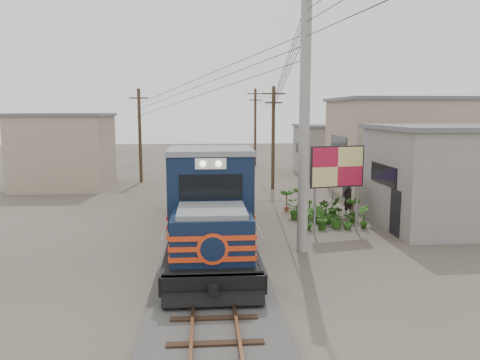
{
  "coord_description": "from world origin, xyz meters",
  "views": [
    {
      "loc": [
        -0.2,
        -17.63,
        5.34
      ],
      "look_at": [
        1.43,
        3.57,
        2.2
      ],
      "focal_mm": 35.0,
      "sensor_mm": 36.0,
      "label": 1
    }
  ],
  "objects": [
    {
      "name": "wooden_pole_mid",
      "position": [
        4.5,
        14.0,
        3.68
      ],
      "size": [
        1.6,
        0.24,
        7.0
      ],
      "color": "#4C3826",
      "rests_on": "ground"
    },
    {
      "name": "shophouse_left",
      "position": [
        -10.0,
        16.0,
        2.61
      ],
      "size": [
        6.3,
        6.3,
        5.2
      ],
      "color": "tan",
      "rests_on": "ground"
    },
    {
      "name": "locomotive",
      "position": [
        0.0,
        2.03,
        1.72
      ],
      "size": [
        2.91,
        15.86,
        3.93
      ],
      "color": "black",
      "rests_on": "ground"
    },
    {
      "name": "market_umbrella",
      "position": [
        6.34,
        5.45,
        2.22
      ],
      "size": [
        2.72,
        2.72,
        2.52
      ],
      "rotation": [
        0.0,
        0.0,
        -0.22
      ],
      "color": "black",
      "rests_on": "ground"
    },
    {
      "name": "power_lines",
      "position": [
        -0.14,
        8.49,
        7.56
      ],
      "size": [
        9.65,
        19.0,
        3.3
      ],
      "color": "black",
      "rests_on": "ground"
    },
    {
      "name": "wooden_pole_left",
      "position": [
        -5.0,
        18.0,
        3.68
      ],
      "size": [
        1.6,
        0.24,
        7.0
      ],
      "color": "#4C3826",
      "rests_on": "ground"
    },
    {
      "name": "track",
      "position": [
        0.0,
        10.0,
        0.26
      ],
      "size": [
        1.15,
        70.0,
        0.12
      ],
      "color": "#51331E",
      "rests_on": "ground"
    },
    {
      "name": "plant_nursery",
      "position": [
        5.36,
        3.87,
        0.48
      ],
      "size": [
        3.61,
        3.06,
        1.1
      ],
      "color": "#2C601B",
      "rests_on": "ground"
    },
    {
      "name": "ground",
      "position": [
        0.0,
        0.0,
        0.0
      ],
      "size": [
        120.0,
        120.0,
        0.0
      ],
      "primitive_type": "plane",
      "color": "#473F35",
      "rests_on": "ground"
    },
    {
      "name": "ballast",
      "position": [
        0.0,
        10.0,
        0.08
      ],
      "size": [
        3.6,
        70.0,
        0.16
      ],
      "primitive_type": "cube",
      "color": "#595651",
      "rests_on": "ground"
    },
    {
      "name": "shophouse_mid",
      "position": [
        12.5,
        12.0,
        3.11
      ],
      "size": [
        8.4,
        7.35,
        6.2
      ],
      "color": "tan",
      "rests_on": "ground"
    },
    {
      "name": "wooden_pole_far",
      "position": [
        4.8,
        28.0,
        3.93
      ],
      "size": [
        1.6,
        0.24,
        7.5
      ],
      "color": "#4C3826",
      "rests_on": "ground"
    },
    {
      "name": "vendor",
      "position": [
        7.17,
        5.55,
        0.88
      ],
      "size": [
        0.76,
        0.69,
        1.75
      ],
      "primitive_type": "imported",
      "rotation": [
        0.0,
        0.0,
        3.68
      ],
      "color": "black",
      "rests_on": "ground"
    },
    {
      "name": "utility_pole_main",
      "position": [
        3.5,
        -0.5,
        5.0
      ],
      "size": [
        0.4,
        0.4,
        10.0
      ],
      "color": "#9E9B93",
      "rests_on": "ground"
    },
    {
      "name": "shophouse_back",
      "position": [
        11.0,
        22.0,
        2.11
      ],
      "size": [
        6.3,
        6.3,
        4.2
      ],
      "color": "gray",
      "rests_on": "ground"
    },
    {
      "name": "billboard",
      "position": [
        5.57,
        2.15,
        2.85
      ],
      "size": [
        2.47,
        0.6,
        3.86
      ],
      "rotation": [
        0.0,
        0.0,
        0.19
      ],
      "color": "#99999E",
      "rests_on": "ground"
    },
    {
      "name": "shophouse_front",
      "position": [
        11.5,
        3.0,
        2.36
      ],
      "size": [
        7.35,
        6.3,
        4.7
      ],
      "color": "gray",
      "rests_on": "ground"
    }
  ]
}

